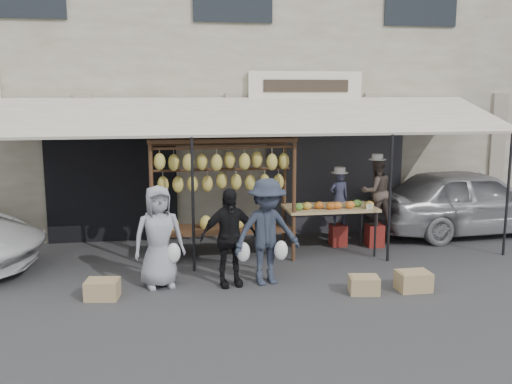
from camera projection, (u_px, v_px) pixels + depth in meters
ground_plane at (264, 290)px, 8.83m from camera, size 90.00×90.00×0.00m
shophouse at (218, 67)px, 14.50m from camera, size 24.00×6.15×7.30m
awning at (242, 117)px, 10.59m from camera, size 10.00×2.35×2.92m
banana_rack at (222, 174)px, 10.23m from camera, size 2.60×0.90×2.24m
produce_table at (331, 208)px, 10.67m from camera, size 1.70×0.90×1.04m
vendor_left at (339, 198)px, 11.22m from camera, size 0.41×0.29×1.07m
vendor_right at (376, 191)px, 11.15m from camera, size 0.71×0.59×1.33m
customer_left at (159, 237)px, 8.86m from camera, size 0.88×0.67×1.62m
customer_mid at (229, 237)px, 8.93m from camera, size 0.97×0.53×1.57m
customer_right at (267, 232)px, 9.00m from camera, size 1.21×0.86×1.70m
stool_left at (338, 235)px, 11.35m from camera, size 0.37×0.37×0.43m
stool_right at (374, 235)px, 11.30m from camera, size 0.36×0.36×0.44m
crate_near_a at (364, 285)px, 8.68m from camera, size 0.49×0.40×0.26m
crate_near_b at (413, 281)px, 8.81m from camera, size 0.50×0.38×0.30m
crate_far at (102, 289)px, 8.46m from camera, size 0.53×0.43×0.29m
sedan at (469, 201)px, 12.23m from camera, size 4.33×1.97×1.44m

